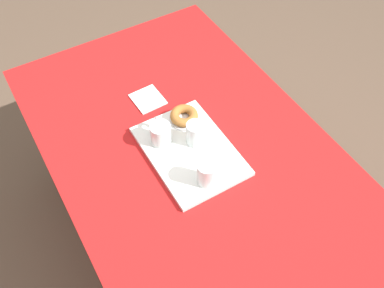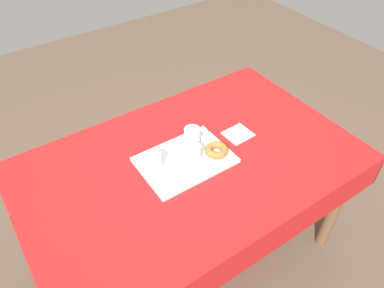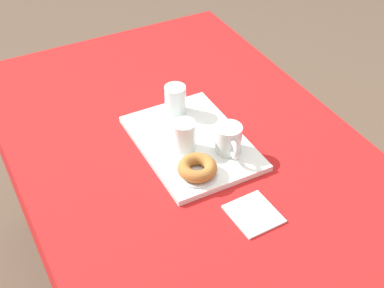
# 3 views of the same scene
# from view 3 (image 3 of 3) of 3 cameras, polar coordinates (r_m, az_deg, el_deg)

# --- Properties ---
(dining_table) EXTENTS (1.51, 0.96, 0.72)m
(dining_table) POSITION_cam_3_polar(r_m,az_deg,el_deg) (1.61, -0.01, -2.87)
(dining_table) COLOR red
(dining_table) RESTS_ON ground
(serving_tray) EXTENTS (0.41, 0.29, 0.02)m
(serving_tray) POSITION_cam_3_polar(r_m,az_deg,el_deg) (1.57, -0.02, 0.14)
(serving_tray) COLOR white
(serving_tray) RESTS_ON dining_table
(tea_mug_left) EXTENTS (0.11, 0.08, 0.08)m
(tea_mug_left) POSITION_cam_3_polar(r_m,az_deg,el_deg) (1.51, 3.87, 0.42)
(tea_mug_left) COLOR silver
(tea_mug_left) RESTS_ON serving_tray
(water_glass_near) EXTENTS (0.07, 0.07, 0.09)m
(water_glass_near) POSITION_cam_3_polar(r_m,az_deg,el_deg) (1.65, -1.76, 4.59)
(water_glass_near) COLOR silver
(water_glass_near) RESTS_ON serving_tray
(water_glass_far) EXTENTS (0.07, 0.07, 0.09)m
(water_glass_far) POSITION_cam_3_polar(r_m,az_deg,el_deg) (1.51, -0.85, 0.71)
(water_glass_far) COLOR silver
(water_glass_far) RESTS_ON serving_tray
(donut_plate_left) EXTENTS (0.11, 0.11, 0.01)m
(donut_plate_left) POSITION_cam_3_polar(r_m,az_deg,el_deg) (1.45, 0.55, -3.10)
(donut_plate_left) COLOR silver
(donut_plate_left) RESTS_ON serving_tray
(sugar_donut_left) EXTENTS (0.11, 0.11, 0.03)m
(sugar_donut_left) POSITION_cam_3_polar(r_m,az_deg,el_deg) (1.44, 0.56, -2.50)
(sugar_donut_left) COLOR #A3662D
(sugar_donut_left) RESTS_ON donut_plate_left
(paper_napkin) EXTENTS (0.13, 0.12, 0.01)m
(paper_napkin) POSITION_cam_3_polar(r_m,az_deg,el_deg) (1.38, 6.50, -7.33)
(paper_napkin) COLOR white
(paper_napkin) RESTS_ON dining_table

